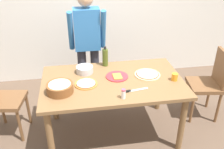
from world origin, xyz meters
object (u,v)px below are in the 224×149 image
object	(u,v)px
dining_table	(113,87)
plate_with_slice	(117,76)
person_cook	(87,42)
olive_oil_bottle	(105,57)
pizza_raw_on_board	(147,74)
salt_shaker	(123,94)
pizza_cooked_on_tray	(86,84)
chef_knife	(132,91)
cup_orange	(175,77)
chair_wooden_right	(210,81)
mixing_bowl_steel	(85,70)
popcorn_bowl	(60,87)

from	to	relation	value
dining_table	plate_with_slice	xyz separation A→B (m)	(0.06, 0.07, 0.10)
person_cook	olive_oil_bottle	distance (m)	0.42
pizza_raw_on_board	salt_shaker	bearing A→B (deg)	-131.21
pizza_raw_on_board	plate_with_slice	world-z (taller)	plate_with_slice
dining_table	salt_shaker	bearing A→B (deg)	-82.39
pizza_cooked_on_tray	chef_knife	world-z (taller)	pizza_cooked_on_tray
cup_orange	pizza_cooked_on_tray	bearing A→B (deg)	176.26
chair_wooden_right	chef_knife	distance (m)	1.25
salt_shaker	person_cook	bearing A→B (deg)	103.55
person_cook	mixing_bowl_steel	distance (m)	0.54
pizza_raw_on_board	plate_with_slice	distance (m)	0.36
person_cook	pizza_raw_on_board	world-z (taller)	person_cook
popcorn_bowl	mixing_bowl_steel	world-z (taller)	popcorn_bowl
dining_table	pizza_cooked_on_tray	size ratio (longest dim) A/B	6.32
dining_table	cup_orange	world-z (taller)	cup_orange
chair_wooden_right	olive_oil_bottle	xyz separation A→B (m)	(-1.35, 0.23, 0.33)
pizza_cooked_on_tray	olive_oil_bottle	world-z (taller)	olive_oil_bottle
pizza_raw_on_board	salt_shaker	world-z (taller)	salt_shaker
popcorn_bowl	person_cook	bearing A→B (deg)	68.43
popcorn_bowl	chef_knife	xyz separation A→B (m)	(0.75, -0.10, -0.05)
chair_wooden_right	plate_with_slice	bearing A→B (deg)	-175.90
mixing_bowl_steel	salt_shaker	bearing A→B (deg)	-60.16
plate_with_slice	mixing_bowl_steel	bearing A→B (deg)	154.99
pizza_raw_on_board	olive_oil_bottle	distance (m)	0.57
pizza_cooked_on_tray	chef_knife	size ratio (longest dim) A/B	0.87
pizza_raw_on_board	chair_wooden_right	bearing A→B (deg)	6.46
popcorn_bowl	olive_oil_bottle	xyz separation A→B (m)	(0.55, 0.54, 0.05)
plate_with_slice	olive_oil_bottle	bearing A→B (deg)	106.47
person_cook	popcorn_bowl	xyz separation A→B (m)	(-0.36, -0.91, -0.12)
person_cook	olive_oil_bottle	xyz separation A→B (m)	(0.19, -0.37, -0.07)
dining_table	pizza_raw_on_board	xyz separation A→B (m)	(0.42, 0.06, 0.10)
dining_table	chef_knife	distance (m)	0.32
popcorn_bowl	salt_shaker	size ratio (longest dim) A/B	2.64
mixing_bowl_steel	pizza_raw_on_board	bearing A→B (deg)	-14.00
chair_wooden_right	pizza_cooked_on_tray	size ratio (longest dim) A/B	3.75
cup_orange	salt_shaker	xyz separation A→B (m)	(-0.64, -0.26, 0.01)
mixing_bowl_steel	chef_knife	xyz separation A→B (m)	(0.47, -0.49, -0.03)
popcorn_bowl	mixing_bowl_steel	xyz separation A→B (m)	(0.28, 0.39, -0.02)
dining_table	pizza_cooked_on_tray	bearing A→B (deg)	-172.58
pizza_cooked_on_tray	plate_with_slice	size ratio (longest dim) A/B	0.97
cup_orange	chef_knife	xyz separation A→B (m)	(-0.52, -0.15, -0.04)
popcorn_bowl	plate_with_slice	bearing A→B (deg)	19.25
pizza_raw_on_board	popcorn_bowl	bearing A→B (deg)	-168.00
salt_shaker	chef_knife	size ratio (longest dim) A/B	0.37
chair_wooden_right	mixing_bowl_steel	world-z (taller)	chair_wooden_right
plate_with_slice	olive_oil_bottle	xyz separation A→B (m)	(-0.09, 0.32, 0.11)
plate_with_slice	salt_shaker	size ratio (longest dim) A/B	2.45
popcorn_bowl	cup_orange	world-z (taller)	popcorn_bowl
plate_with_slice	chef_knife	distance (m)	0.34
pizza_cooked_on_tray	salt_shaker	size ratio (longest dim) A/B	2.39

